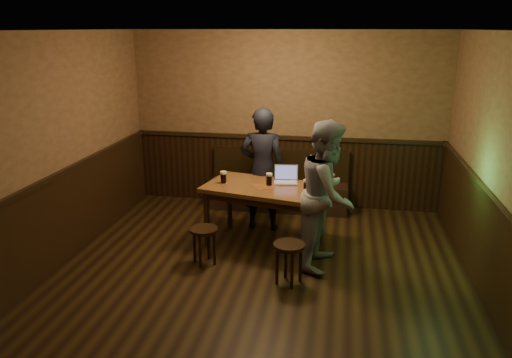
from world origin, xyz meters
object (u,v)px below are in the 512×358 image
at_px(person_suit, 262,169).
at_px(person_grey, 328,195).
at_px(bench, 279,190).
at_px(stool_right, 289,252).
at_px(laptop, 286,178).
at_px(stool_left, 204,235).
at_px(pint_mid, 269,179).
at_px(pint_left, 223,177).
at_px(pub_table, 265,194).
at_px(pint_right, 306,185).

distance_m(person_suit, person_grey, 1.40).
bearing_deg(bench, stool_right, -79.80).
bearing_deg(laptop, person_suit, 130.08).
xyz_separation_m(stool_left, person_suit, (0.52, 1.28, 0.51)).
height_order(bench, person_grey, person_grey).
relative_size(pint_mid, person_grey, 0.09).
distance_m(bench, pint_mid, 1.54).
bearing_deg(bench, pint_left, -111.44).
distance_m(bench, pint_left, 1.65).
relative_size(pint_left, laptop, 0.48).
xyz_separation_m(pub_table, pint_right, (0.55, -0.12, 0.19)).
xyz_separation_m(stool_right, person_suit, (-0.57, 1.60, 0.50)).
xyz_separation_m(pint_left, laptop, (0.82, 0.20, -0.02)).
xyz_separation_m(bench, pub_table, (0.00, -1.45, 0.41)).
relative_size(stool_right, pint_left, 2.95).
bearing_deg(stool_left, person_grey, 10.25).
bearing_deg(person_grey, laptop, 52.11).
distance_m(pub_table, pint_mid, 0.20).
xyz_separation_m(stool_left, pint_mid, (0.70, 0.73, 0.54)).
relative_size(person_suit, person_grey, 0.98).
relative_size(bench, person_suit, 1.24).
relative_size(bench, pint_mid, 13.09).
relative_size(stool_left, pint_mid, 2.81).
distance_m(laptop, person_suit, 0.53).
relative_size(pub_table, pint_mid, 10.14).
bearing_deg(person_suit, stool_right, 110.34).
bearing_deg(pint_mid, pub_table, -147.95).
bearing_deg(pint_left, bench, 68.56).
relative_size(pint_right, person_grey, 0.09).
bearing_deg(person_suit, person_grey, 134.15).
distance_m(pint_left, pint_mid, 0.62).
height_order(pub_table, laptop, laptop).
bearing_deg(pint_left, pub_table, -2.02).
relative_size(pub_table, stool_right, 3.47).
height_order(stool_right, person_suit, person_suit).
bearing_deg(stool_left, pint_right, 26.01).
bearing_deg(stool_right, pint_right, 83.09).
relative_size(bench, pint_right, 14.10).
relative_size(pub_table, stool_left, 3.61).
bearing_deg(pint_mid, bench, 92.14).
distance_m(stool_right, laptop, 1.34).
bearing_deg(pint_mid, stool_left, -133.50).
height_order(pint_mid, laptop, laptop).
xyz_separation_m(stool_left, pint_left, (0.08, 0.72, 0.54)).
height_order(bench, pint_right, pint_right).
relative_size(pint_mid, person_suit, 0.09).
relative_size(bench, laptop, 6.35).
height_order(bench, pint_mid, pint_mid).
distance_m(pint_mid, person_suit, 0.58).
relative_size(laptop, person_grey, 0.19).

